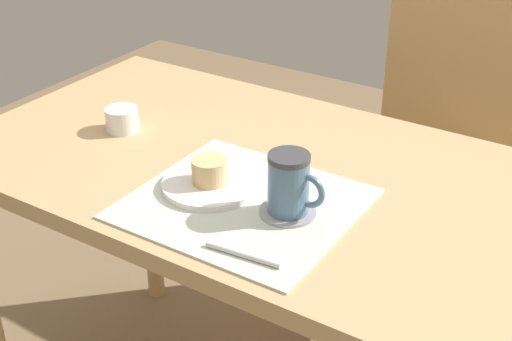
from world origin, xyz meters
TOP-DOWN VIEW (x-y plane):
  - dining_table at (0.00, 0.00)m, footprint 1.40×0.69m
  - wooden_chair at (0.04, 0.66)m, footprint 0.43×0.43m
  - placemat at (-0.03, -0.14)m, footprint 0.38×0.35m
  - pastry_plate at (-0.11, -0.13)m, footprint 0.18×0.18m
  - pastry at (-0.11, -0.13)m, footprint 0.06×0.06m
  - coffee_coaster at (0.05, -0.13)m, footprint 0.10×0.10m
  - coffee_mug at (0.06, -0.13)m, footprint 0.11×0.07m
  - teaspoon at (0.06, -0.28)m, footprint 0.13×0.02m
  - sugar_bowl at (-0.41, -0.02)m, footprint 0.07×0.07m

SIDE VIEW (x-z plane):
  - wooden_chair at x=0.04m, z-range 0.05..0.99m
  - dining_table at x=0.00m, z-range 0.29..1.04m
  - placemat at x=-0.03m, z-range 0.75..0.76m
  - coffee_coaster at x=0.05m, z-range 0.76..0.76m
  - teaspoon at x=0.06m, z-range 0.76..0.76m
  - pastry_plate at x=-0.11m, z-range 0.76..0.77m
  - sugar_bowl at x=-0.41m, z-range 0.75..0.80m
  - pastry at x=-0.11m, z-range 0.77..0.81m
  - coffee_mug at x=0.06m, z-range 0.76..0.87m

